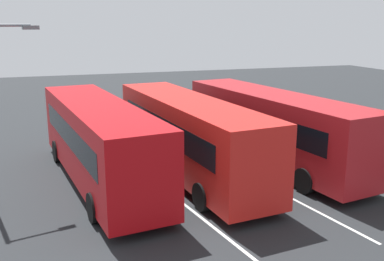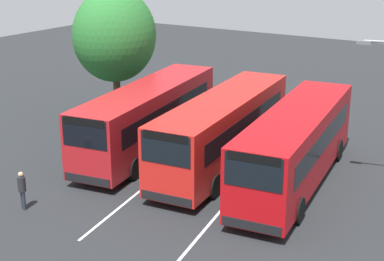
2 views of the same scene
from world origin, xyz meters
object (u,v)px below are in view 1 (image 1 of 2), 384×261
bus_far_left (272,125)px  pedestrian (212,111)px  bus_center_left (188,134)px  bus_center_right (98,139)px

bus_far_left → pedestrian: bus_far_left is taller
bus_center_left → pedestrian: bus_center_left is taller
bus_center_left → pedestrian: size_ratio=7.24×
pedestrian → bus_center_left: bearing=-6.5°
bus_center_right → pedestrian: bus_center_right is taller
bus_center_right → pedestrian: size_ratio=7.25×
bus_center_left → bus_far_left: bearing=-92.5°
bus_far_left → bus_center_right: (0.02, 7.99, 0.00)m
bus_far_left → bus_center_right: 7.99m
bus_center_right → pedestrian: bearing=-52.1°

